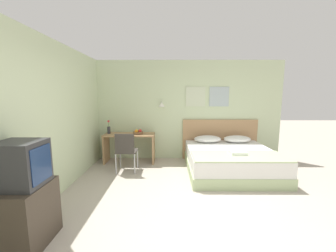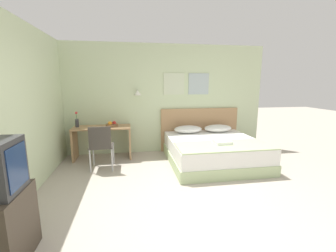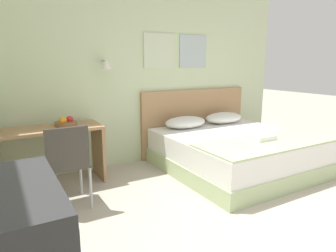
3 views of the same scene
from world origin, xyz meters
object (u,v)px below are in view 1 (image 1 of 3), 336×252
bed (230,161)px  desk (130,142)px  pillow_left (207,139)px  pillow_right (237,139)px  television (20,164)px  throw_blanket (239,156)px  fruit_bowl (138,132)px  desk_chair (126,149)px  flower_vase (109,129)px  headboard (220,139)px  tv_stand (26,215)px  folded_towel_near_foot (238,152)px

bed → desk: size_ratio=1.53×
pillow_left → pillow_right: bearing=0.0°
television → desk: bearing=78.5°
throw_blanket → fruit_bowl: size_ratio=6.70×
throw_blanket → bed: bearing=90.0°
pillow_left → bed: bearing=-61.9°
throw_blanket → desk_chair: size_ratio=2.04×
pillow_left → desk: size_ratio=0.54×
pillow_left → television: size_ratio=1.35×
flower_vase → television: 3.09m
bed → flower_vase: bearing=165.8°
bed → fruit_bowl: fruit_bowl is taller
headboard → fruit_bowl: (-2.19, -0.30, 0.25)m
desk → tv_stand: size_ratio=1.79×
throw_blanket → tv_stand: (-3.03, -1.77, -0.18)m
headboard → tv_stand: size_ratio=2.81×
throw_blanket → flower_vase: bearing=156.0°
pillow_left → desk: (-2.02, -0.01, -0.09)m
pillow_left → desk_chair: (-1.97, -0.77, -0.07)m
headboard → folded_towel_near_foot: 1.44m
pillow_right → fruit_bowl: size_ratio=2.51×
desk → fruit_bowl: 0.34m
bed → pillow_right: size_ratio=2.84×
desk_chair → tv_stand: (-0.68, -2.29, -0.18)m
folded_towel_near_foot → desk: desk is taller
desk_chair → flower_vase: 1.05m
tv_stand → television: size_ratio=1.40×
throw_blanket → television: television is taller
bed → folded_towel_near_foot: (0.02, -0.43, 0.32)m
throw_blanket → folded_towel_near_foot: folded_towel_near_foot is taller
fruit_bowl → flower_vase: size_ratio=0.78×
pillow_left → desk_chair: desk_chair is taller
throw_blanket → pillow_right: bearing=73.4°
pillow_right → tv_stand: 4.59m
pillow_left → desk_chair: bearing=-158.7°
tv_stand → folded_towel_near_foot: bearing=32.0°
pillow_right → headboard: bearing=143.0°
pillow_left → throw_blanket: 1.35m
flower_vase → bed: bearing=-14.2°
bed → throw_blanket: 0.63m
pillow_left → folded_towel_near_foot: bearing=-70.8°
headboard → desk_chair: 2.58m
fruit_bowl → headboard: bearing=7.9°
pillow_right → desk: desk is taller
pillow_right → desk_chair: size_ratio=0.76×
flower_vase → television: (-0.08, -3.08, 0.10)m
desk → tv_stand: 3.11m
desk → fruit_bowl: bearing=-0.9°
folded_towel_near_foot → tv_stand: (-3.05, -1.91, -0.22)m
headboard → pillow_left: bearing=-143.0°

